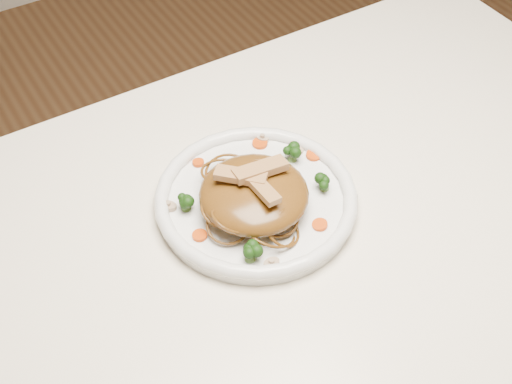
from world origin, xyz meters
TOP-DOWN VIEW (x-y plane):
  - table at (0.00, 0.00)m, footprint 1.20×0.80m
  - plate at (-0.04, 0.07)m, footprint 0.34×0.34m
  - noodle_mound at (-0.05, 0.06)m, footprint 0.16×0.16m
  - chicken_a at (-0.04, 0.07)m, footprint 0.08×0.03m
  - chicken_b at (-0.07, 0.07)m, footprint 0.06×0.06m
  - chicken_c at (-0.05, 0.04)m, footprint 0.02×0.06m
  - broccoli_0 at (0.04, 0.11)m, footprint 0.03×0.03m
  - broccoli_1 at (-0.13, 0.11)m, footprint 0.03×0.03m
  - broccoli_2 at (-0.10, -0.01)m, footprint 0.03×0.03m
  - broccoli_3 at (0.05, 0.04)m, footprint 0.03×0.03m
  - carrot_0 at (0.02, 0.16)m, footprint 0.03×0.03m
  - carrot_1 at (-0.14, 0.05)m, footprint 0.03×0.03m
  - carrot_2 at (0.08, 0.10)m, footprint 0.03×0.03m
  - carrot_3 at (-0.08, 0.18)m, footprint 0.02×0.02m
  - carrot_4 at (0.01, -0.01)m, footprint 0.03×0.03m
  - mushroom_0 at (-0.08, -0.04)m, footprint 0.03×0.03m
  - mushroom_1 at (0.06, 0.13)m, footprint 0.03×0.03m
  - mushroom_2 at (-0.15, 0.12)m, footprint 0.03×0.03m
  - mushroom_3 at (0.03, 0.17)m, footprint 0.03×0.03m

SIDE VIEW (x-z plane):
  - table at x=0.00m, z-range 0.28..1.03m
  - plate at x=-0.04m, z-range 0.75..0.77m
  - carrot_0 at x=0.02m, z-range 0.77..0.77m
  - carrot_1 at x=-0.14m, z-range 0.77..0.77m
  - carrot_2 at x=0.08m, z-range 0.77..0.77m
  - carrot_3 at x=-0.08m, z-range 0.77..0.77m
  - carrot_4 at x=0.01m, z-range 0.77..0.77m
  - mushroom_0 at x=-0.08m, z-range 0.77..0.77m
  - mushroom_1 at x=0.06m, z-range 0.77..0.77m
  - mushroom_2 at x=-0.15m, z-range 0.77..0.77m
  - mushroom_3 at x=0.03m, z-range 0.77..0.77m
  - broccoli_2 at x=-0.10m, z-range 0.77..0.79m
  - broccoli_0 at x=0.04m, z-range 0.77..0.79m
  - broccoli_1 at x=-0.13m, z-range 0.77..0.80m
  - broccoli_3 at x=0.05m, z-range 0.77..0.80m
  - noodle_mound at x=-0.05m, z-range 0.77..0.82m
  - chicken_c at x=-0.05m, z-range 0.82..0.83m
  - chicken_b at x=-0.07m, z-range 0.82..0.83m
  - chicken_a at x=-0.04m, z-range 0.82..0.83m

